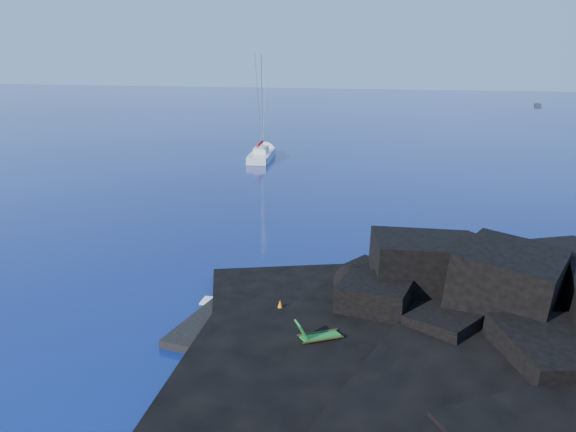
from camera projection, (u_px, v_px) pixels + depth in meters
name	position (u px, v px, depth m)	size (l,w,h in m)	color
ground	(182.00, 326.00, 24.44)	(400.00, 400.00, 0.00)	#040B3B
headland	(492.00, 332.00, 23.91)	(24.00, 24.00, 3.60)	black
beach	(285.00, 334.00, 23.75)	(8.50, 6.00, 0.70)	black
surf_foam	(319.00, 294.00, 27.80)	(10.00, 8.00, 0.06)	white
sailboat	(262.00, 159.00, 65.16)	(2.36, 11.24, 11.79)	silver
deck_chair	(320.00, 331.00, 21.98)	(1.75, 0.77, 1.20)	#1A7728
towel	(306.00, 347.00, 21.91)	(1.97, 0.93, 0.05)	white
sunbather	(306.00, 344.00, 21.88)	(1.71, 0.42, 0.23)	#B3735D
marker_cone	(280.00, 307.00, 24.80)	(0.41, 0.41, 0.62)	orange
distant_boat_a	(537.00, 106.00, 137.80)	(1.34, 4.30, 0.57)	#26262B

